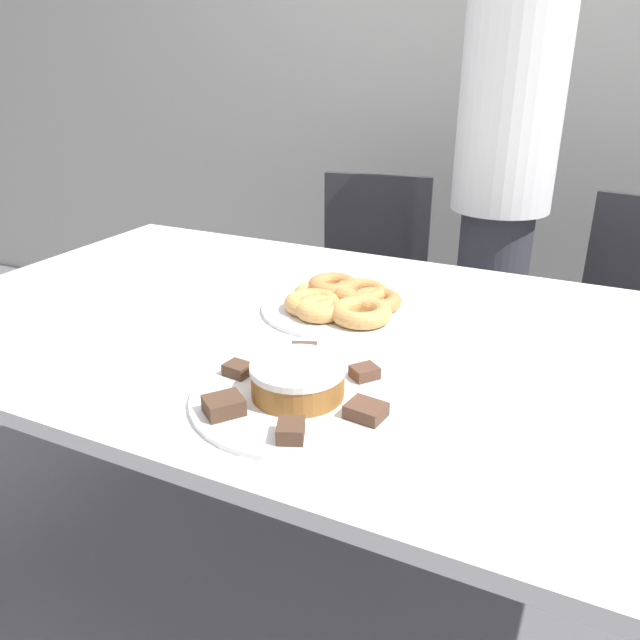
# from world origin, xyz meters

# --- Properties ---
(ground_plane) EXTENTS (12.00, 12.00, 0.00)m
(ground_plane) POSITION_xyz_m (0.00, 0.00, 0.00)
(ground_plane) COLOR slate
(wall_back) EXTENTS (8.00, 0.05, 2.60)m
(wall_back) POSITION_xyz_m (0.00, 1.63, 1.30)
(wall_back) COLOR beige
(wall_back) RESTS_ON ground_plane
(table) EXTENTS (1.92, 1.06, 0.77)m
(table) POSITION_xyz_m (0.00, 0.00, 0.70)
(table) COLOR white
(table) RESTS_ON ground_plane
(person_standing) EXTENTS (0.31, 0.31, 1.73)m
(person_standing) POSITION_xyz_m (0.13, 0.92, 0.93)
(person_standing) COLOR #383842
(person_standing) RESTS_ON ground_plane
(office_chair_left) EXTENTS (0.51, 0.51, 0.91)m
(office_chair_left) POSITION_xyz_m (-0.31, 0.91, 0.43)
(office_chair_left) COLOR black
(office_chair_left) RESTS_ON ground_plane
(office_chair_right) EXTENTS (0.51, 0.51, 0.91)m
(office_chair_right) POSITION_xyz_m (0.57, 0.91, 0.43)
(office_chair_right) COLOR black
(office_chair_right) RESTS_ON ground_plane
(plate_cake) EXTENTS (0.36, 0.36, 0.01)m
(plate_cake) POSITION_xyz_m (0.04, -0.29, 0.78)
(plate_cake) COLOR white
(plate_cake) RESTS_ON table
(plate_donuts) EXTENTS (0.33, 0.33, 0.01)m
(plate_donuts) POSITION_xyz_m (-0.07, 0.10, 0.78)
(plate_donuts) COLOR white
(plate_donuts) RESTS_ON table
(frosted_cake) EXTENTS (0.16, 0.16, 0.06)m
(frosted_cake) POSITION_xyz_m (0.04, -0.29, 0.81)
(frosted_cake) COLOR #9E662D
(frosted_cake) RESTS_ON plate_cake
(lamington_0) EXTENTS (0.08, 0.08, 0.03)m
(lamington_0) POSITION_xyz_m (-0.04, -0.39, 0.80)
(lamington_0) COLOR #513828
(lamington_0) RESTS_ON plate_cake
(lamington_1) EXTENTS (0.05, 0.06, 0.02)m
(lamington_1) POSITION_xyz_m (0.09, -0.41, 0.80)
(lamington_1) COLOR #513828
(lamington_1) RESTS_ON plate_cake
(lamington_2) EXTENTS (0.06, 0.06, 0.02)m
(lamington_2) POSITION_xyz_m (0.17, -0.31, 0.80)
(lamington_2) COLOR brown
(lamington_2) RESTS_ON plate_cake
(lamington_3) EXTENTS (0.06, 0.06, 0.02)m
(lamington_3) POSITION_xyz_m (0.12, -0.19, 0.79)
(lamington_3) COLOR brown
(lamington_3) RESTS_ON plate_cake
(lamington_4) EXTENTS (0.07, 0.07, 0.03)m
(lamington_4) POSITION_xyz_m (-0.01, -0.17, 0.80)
(lamington_4) COLOR brown
(lamington_4) RESTS_ON plate_cake
(lamington_5) EXTENTS (0.05, 0.04, 0.02)m
(lamington_5) POSITION_xyz_m (-0.09, -0.28, 0.79)
(lamington_5) COLOR #513828
(lamington_5) RESTS_ON plate_cake
(donut_0) EXTENTS (0.12, 0.12, 0.03)m
(donut_0) POSITION_xyz_m (-0.07, 0.10, 0.80)
(donut_0) COLOR tan
(donut_0) RESTS_ON plate_donuts
(donut_1) EXTENTS (0.12, 0.12, 0.04)m
(donut_1) POSITION_xyz_m (-0.11, 0.16, 0.80)
(donut_1) COLOR #C68447
(donut_1) RESTS_ON plate_donuts
(donut_2) EXTENTS (0.10, 0.10, 0.03)m
(donut_2) POSITION_xyz_m (-0.13, 0.11, 0.80)
(donut_2) COLOR tan
(donut_2) RESTS_ON plate_donuts
(donut_3) EXTENTS (0.12, 0.12, 0.03)m
(donut_3) POSITION_xyz_m (-0.10, 0.05, 0.80)
(donut_3) COLOR tan
(donut_3) RESTS_ON plate_donuts
(donut_4) EXTENTS (0.11, 0.11, 0.03)m
(donut_4) POSITION_xyz_m (-0.07, 0.03, 0.80)
(donut_4) COLOR tan
(donut_4) RESTS_ON plate_donuts
(donut_5) EXTENTS (0.13, 0.13, 0.04)m
(donut_5) POSITION_xyz_m (0.02, 0.04, 0.80)
(donut_5) COLOR tan
(donut_5) RESTS_ON plate_donuts
(donut_6) EXTENTS (0.12, 0.12, 0.03)m
(donut_6) POSITION_xyz_m (0.02, 0.12, 0.80)
(donut_6) COLOR #C68447
(donut_6) RESTS_ON plate_donuts
(donut_7) EXTENTS (0.13, 0.13, 0.04)m
(donut_7) POSITION_xyz_m (-0.03, 0.15, 0.80)
(donut_7) COLOR #D18E4C
(donut_7) RESTS_ON plate_donuts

